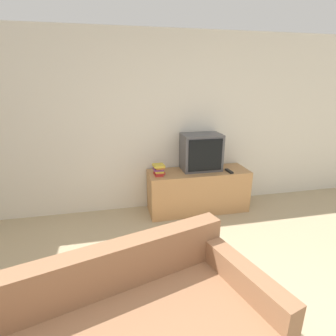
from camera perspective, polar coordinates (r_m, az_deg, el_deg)
wall_back at (r=3.91m, az=-5.64°, el=9.21°), size 9.00×0.06×2.60m
tv_stand at (r=4.07m, az=6.52°, el=-4.89°), size 1.51×0.51×0.64m
television at (r=3.95m, az=7.24°, el=3.47°), size 0.58×0.38×0.54m
book_stack at (r=3.74m, az=-2.00°, el=-0.32°), size 0.17×0.19×0.16m
remote_on_stand at (r=3.99m, az=13.15°, el=-0.66°), size 0.06×0.19×0.02m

